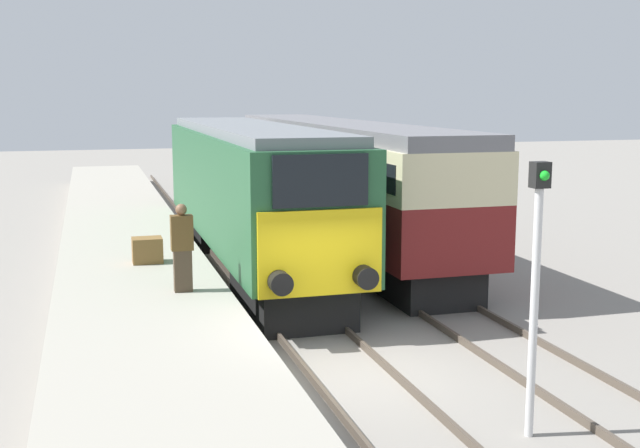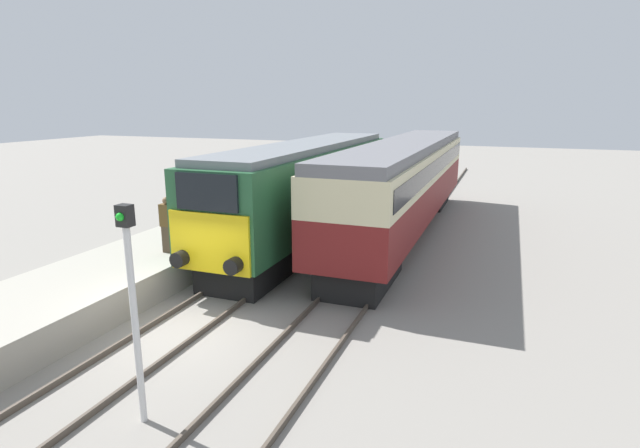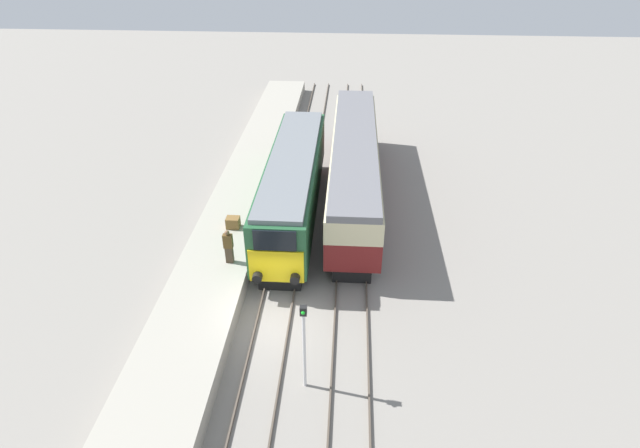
% 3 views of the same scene
% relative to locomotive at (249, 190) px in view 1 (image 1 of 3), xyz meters
% --- Properties ---
extents(ground_plane, '(120.00, 120.00, 0.00)m').
position_rel_locomotive_xyz_m(ground_plane, '(0.00, -8.79, -2.25)').
color(ground_plane, gray).
extents(platform_left, '(3.50, 50.00, 0.90)m').
position_rel_locomotive_xyz_m(platform_left, '(-3.30, -0.79, -1.80)').
color(platform_left, '#9E998C').
rests_on(platform_left, ground_plane).
extents(rails_near_track, '(1.51, 60.00, 0.14)m').
position_rel_locomotive_xyz_m(rails_near_track, '(0.00, -3.79, -2.18)').
color(rails_near_track, '#4C4238').
rests_on(rails_near_track, ground_plane).
extents(rails_far_track, '(1.50, 60.00, 0.14)m').
position_rel_locomotive_xyz_m(rails_far_track, '(3.40, -3.79, -2.18)').
color(rails_far_track, '#4C4238').
rests_on(rails_far_track, ground_plane).
extents(locomotive, '(2.70, 14.55, 4.04)m').
position_rel_locomotive_xyz_m(locomotive, '(0.00, 0.00, 0.00)').
color(locomotive, black).
rests_on(locomotive, ground_plane).
extents(passenger_carriage, '(2.75, 17.78, 4.00)m').
position_rel_locomotive_xyz_m(passenger_carriage, '(3.40, 2.76, 0.17)').
color(passenger_carriage, black).
rests_on(passenger_carriage, ground_plane).
extents(person_on_platform, '(0.44, 0.26, 1.80)m').
position_rel_locomotive_xyz_m(person_on_platform, '(-2.48, -5.59, -0.45)').
color(person_on_platform, '#473828').
rests_on(person_on_platform, platform_left).
extents(signal_post, '(0.24, 0.28, 3.96)m').
position_rel_locomotive_xyz_m(signal_post, '(1.70, -11.98, 0.10)').
color(signal_post, silver).
rests_on(signal_post, ground_plane).
extents(luggage_crate, '(0.70, 0.56, 0.60)m').
position_rel_locomotive_xyz_m(luggage_crate, '(-2.97, -2.54, -1.05)').
color(luggage_crate, brown).
rests_on(luggage_crate, platform_left).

